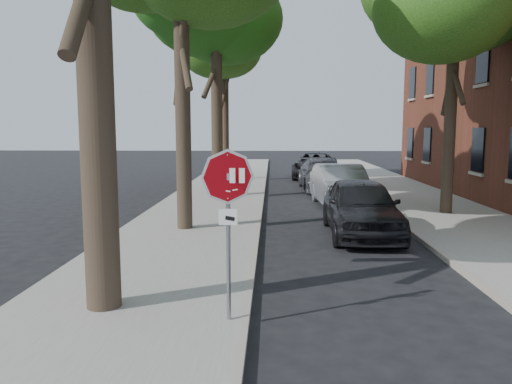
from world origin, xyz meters
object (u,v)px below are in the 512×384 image
(car_a, at_px, (361,207))
(car_b, at_px, (341,186))
(car_c, at_px, (322,174))
(stop_sign, at_px, (228,202))
(tree_far, at_px, (225,52))
(tree_right, at_px, (454,1))
(tree_mid_b, at_px, (216,8))
(car_d, at_px, (316,166))

(car_a, relative_size, car_b, 0.97)
(car_a, distance_m, car_c, 10.55)
(stop_sign, distance_m, tree_far, 21.88)
(stop_sign, xyz_separation_m, car_c, (3.14, 17.31, -1.19))
(tree_right, xyz_separation_m, car_a, (-3.50, -3.38, -6.40))
(tree_mid_b, xyz_separation_m, car_a, (4.91, -7.39, -7.18))
(tree_far, bearing_deg, stop_sign, -84.54)
(tree_far, height_order, car_b, tree_far)
(tree_mid_b, relative_size, car_a, 2.16)
(car_a, bearing_deg, car_d, 90.63)
(tree_mid_b, relative_size, car_d, 1.86)
(car_a, height_order, car_d, car_a)
(tree_mid_b, xyz_separation_m, tree_right, (8.40, -4.01, -0.78))
(tree_far, bearing_deg, car_c, -36.56)
(tree_right, distance_m, car_d, 14.78)
(stop_sign, bearing_deg, car_c, 79.73)
(car_b, bearing_deg, car_c, 87.73)
(tree_mid_b, xyz_separation_m, tree_far, (-0.30, 6.99, -0.78))
(stop_sign, height_order, tree_far, tree_far)
(car_c, xyz_separation_m, car_d, (0.16, 5.70, 0.01))
(car_b, bearing_deg, tree_mid_b, 152.13)
(car_d, bearing_deg, stop_sign, -90.48)
(car_b, bearing_deg, tree_far, 116.02)
(stop_sign, relative_size, car_a, 0.55)
(car_c, relative_size, car_d, 0.94)
(tree_mid_b, height_order, car_b, tree_mid_b)
(car_a, bearing_deg, tree_right, 45.06)
(tree_mid_b, distance_m, car_a, 11.41)
(stop_sign, xyz_separation_m, car_b, (3.30, 11.92, -1.13))
(stop_sign, xyz_separation_m, tree_far, (-2.02, 21.14, 5.26))
(car_d, bearing_deg, tree_mid_b, -111.88)
(stop_sign, distance_m, tree_right, 13.23)
(tree_mid_b, distance_m, car_b, 9.04)
(tree_mid_b, distance_m, car_d, 12.49)
(car_d, bearing_deg, car_a, -82.73)
(tree_mid_b, bearing_deg, car_d, 60.44)
(car_a, distance_m, car_b, 5.17)
(stop_sign, relative_size, tree_right, 0.28)
(car_b, xyz_separation_m, car_d, (0.00, 11.08, -0.04))
(tree_far, bearing_deg, car_b, -59.99)
(tree_mid_b, height_order, tree_right, tree_mid_b)
(car_d, bearing_deg, car_b, -82.32)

